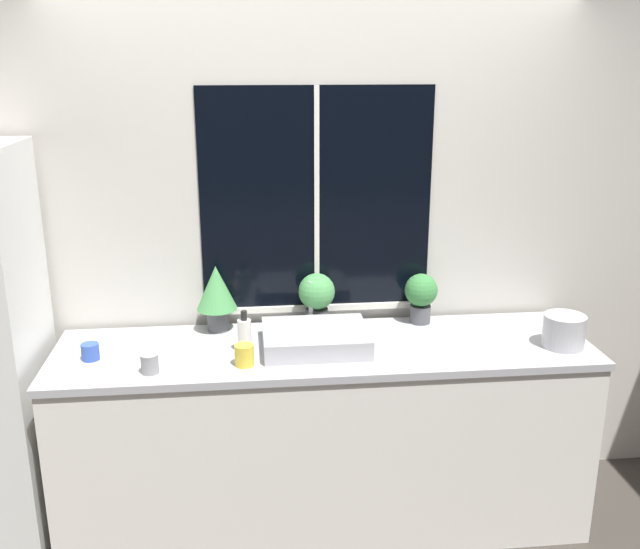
{
  "coord_description": "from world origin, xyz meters",
  "views": [
    {
      "loc": [
        -0.35,
        -2.73,
        2.24
      ],
      "look_at": [
        -0.02,
        0.33,
        1.29
      ],
      "focal_mm": 40.0,
      "sensor_mm": 36.0,
      "label": 1
    }
  ],
  "objects": [
    {
      "name": "mug_grey",
      "position": [
        -0.77,
        0.11,
        0.98
      ],
      "size": [
        0.08,
        0.08,
        0.08
      ],
      "color": "gray",
      "rests_on": "counter"
    },
    {
      "name": "sink",
      "position": [
        -0.04,
        0.32,
        0.98
      ],
      "size": [
        0.48,
        0.43,
        0.25
      ],
      "color": "#ADADB2",
      "rests_on": "counter"
    },
    {
      "name": "mug_yellow",
      "position": [
        -0.37,
        0.15,
        0.99
      ],
      "size": [
        0.08,
        0.08,
        0.1
      ],
      "color": "gold",
      "rests_on": "counter"
    },
    {
      "name": "potted_plant_right",
      "position": [
        0.51,
        0.58,
        1.09
      ],
      "size": [
        0.16,
        0.16,
        0.25
      ],
      "color": "#4C4C51",
      "rests_on": "counter"
    },
    {
      "name": "counter",
      "position": [
        0.0,
        0.33,
        0.47
      ],
      "size": [
        2.5,
        0.68,
        0.94
      ],
      "color": "white",
      "rests_on": "ground_plane"
    },
    {
      "name": "wall_back",
      "position": [
        0.0,
        0.72,
        1.35
      ],
      "size": [
        8.0,
        0.09,
        2.7
      ],
      "color": "#BCB7AD",
      "rests_on": "ground_plane"
    },
    {
      "name": "potted_plant_left",
      "position": [
        -0.5,
        0.58,
        1.14
      ],
      "size": [
        0.2,
        0.2,
        0.33
      ],
      "color": "#4C4C51",
      "rests_on": "counter"
    },
    {
      "name": "potted_plant_center",
      "position": [
        -0.01,
        0.58,
        1.1
      ],
      "size": [
        0.18,
        0.18,
        0.27
      ],
      "color": "#4C4C51",
      "rests_on": "counter"
    },
    {
      "name": "kettle",
      "position": [
        1.1,
        0.2,
        1.02
      ],
      "size": [
        0.19,
        0.19,
        0.17
      ],
      "color": "#B2B2B7",
      "rests_on": "counter"
    },
    {
      "name": "mug_blue",
      "position": [
        -1.05,
        0.28,
        0.98
      ],
      "size": [
        0.08,
        0.08,
        0.08
      ],
      "color": "#3351AD",
      "rests_on": "counter"
    },
    {
      "name": "soap_bottle",
      "position": [
        -0.37,
        0.3,
        1.02
      ],
      "size": [
        0.06,
        0.06,
        0.2
      ],
      "color": "white",
      "rests_on": "counter"
    }
  ]
}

